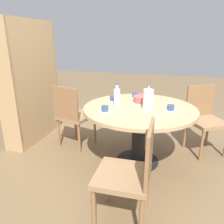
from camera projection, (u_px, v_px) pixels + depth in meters
name	position (u px, v px, depth m)	size (l,w,h in m)	color
ground_plane	(137.00, 161.00, 2.70)	(14.00, 14.00, 0.00)	brown
dining_table	(139.00, 119.00, 2.52)	(1.28, 1.28, 0.70)	black
chair_a	(204.00, 117.00, 2.84)	(0.58, 0.58, 0.87)	olive
chair_b	(73.00, 114.00, 2.95)	(0.51, 0.51, 0.87)	olive
chair_c	(130.00, 172.00, 1.67)	(0.43, 0.43, 0.87)	olive
bookshelf	(32.00, 85.00, 3.13)	(1.02, 0.28, 1.69)	tan
coffee_pot	(148.00, 98.00, 2.39)	(0.12, 0.12, 0.26)	silver
water_bottle	(117.00, 96.00, 2.53)	(0.08, 0.08, 0.26)	silver
cake_main	(142.00, 100.00, 2.62)	(0.24, 0.24, 0.09)	white
cup_a	(171.00, 108.00, 2.35)	(0.14, 0.14, 0.07)	silver
cup_b	(105.00, 109.00, 2.32)	(0.14, 0.14, 0.07)	silver
cup_c	(135.00, 96.00, 2.88)	(0.14, 0.14, 0.07)	silver
cup_d	(113.00, 99.00, 2.71)	(0.14, 0.14, 0.07)	silver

